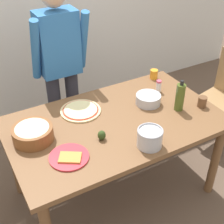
{
  "coord_description": "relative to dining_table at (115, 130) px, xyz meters",
  "views": [
    {
      "loc": [
        -0.95,
        -1.64,
        2.15
      ],
      "look_at": [
        0.0,
        0.05,
        0.81
      ],
      "focal_mm": 50.53,
      "sensor_mm": 36.0,
      "label": 1
    }
  ],
  "objects": [
    {
      "name": "ground",
      "position": [
        0.0,
        0.0,
        -0.67
      ],
      "size": [
        8.0,
        8.0,
        0.0
      ],
      "primitive_type": "plane",
      "color": "brown"
    },
    {
      "name": "pizza_raw_on_board",
      "position": [
        -0.17,
        0.24,
        0.1
      ],
      "size": [
        0.32,
        0.32,
        0.02
      ],
      "color": "beige",
      "rests_on": "dining_table"
    },
    {
      "name": "popcorn_bowl",
      "position": [
        -0.6,
        0.09,
        0.15
      ],
      "size": [
        0.28,
        0.28,
        0.11
      ],
      "color": "brown",
      "rests_on": "dining_table"
    },
    {
      "name": "mixing_bowl_steel",
      "position": [
        0.35,
        0.08,
        0.13
      ],
      "size": [
        0.2,
        0.2,
        0.08
      ],
      "color": "#B7B7BC",
      "rests_on": "dining_table"
    },
    {
      "name": "cup_small_brown",
      "position": [
        0.7,
        -0.17,
        0.13
      ],
      "size": [
        0.07,
        0.07,
        0.08
      ],
      "primitive_type": "cylinder",
      "color": "brown",
      "rests_on": "dining_table"
    },
    {
      "name": "salt_shaker",
      "position": [
        0.53,
        0.19,
        0.14
      ],
      "size": [
        0.04,
        0.04,
        0.11
      ],
      "color": "white",
      "rests_on": "dining_table"
    },
    {
      "name": "avocado",
      "position": [
        -0.19,
        -0.14,
        0.13
      ],
      "size": [
        0.06,
        0.06,
        0.07
      ],
      "primitive_type": "ellipsoid",
      "color": "#2D4219",
      "rests_on": "dining_table"
    },
    {
      "name": "olive_oil_bottle",
      "position": [
        0.51,
        -0.11,
        0.2
      ],
      "size": [
        0.07,
        0.07,
        0.26
      ],
      "color": "#47561E",
      "rests_on": "dining_table"
    },
    {
      "name": "person_cook",
      "position": [
        -0.12,
        0.76,
        0.27
      ],
      "size": [
        0.49,
        0.25,
        1.62
      ],
      "color": "#2D2D38",
      "rests_on": "ground"
    },
    {
      "name": "cup_orange",
      "position": [
        0.64,
        0.4,
        0.13
      ],
      "size": [
        0.07,
        0.07,
        0.08
      ],
      "primitive_type": "cylinder",
      "color": "orange",
      "rests_on": "dining_table"
    },
    {
      "name": "steel_pot",
      "position": [
        0.06,
        -0.35,
        0.16
      ],
      "size": [
        0.17,
        0.17,
        0.13
      ],
      "color": "#B7B7BC",
      "rests_on": "dining_table"
    },
    {
      "name": "dining_table",
      "position": [
        0.0,
        0.0,
        0.0
      ],
      "size": [
        1.6,
        0.96,
        0.76
      ],
      "color": "brown",
      "rests_on": "ground"
    },
    {
      "name": "plate_with_slice",
      "position": [
        -0.46,
        -0.21,
        0.1
      ],
      "size": [
        0.26,
        0.26,
        0.02
      ],
      "color": "red",
      "rests_on": "dining_table"
    }
  ]
}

